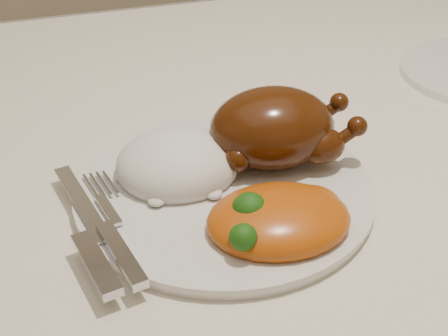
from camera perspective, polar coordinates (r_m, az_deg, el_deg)
name	(u,v)px	position (r m, az deg, el deg)	size (l,w,h in m)	color
dining_table	(223,226)	(0.76, -0.05, -5.37)	(1.60, 0.90, 0.76)	brown
tablecloth	(223,177)	(0.71, -0.06, -0.80)	(1.73, 1.03, 0.18)	silver
dinner_plate	(224,190)	(0.63, 0.00, -1.99)	(0.30, 0.30, 0.01)	silver
roast_chicken	(276,128)	(0.65, 4.77, 3.70)	(0.17, 0.11, 0.08)	#401D06
rice_mound	(178,164)	(0.64, -4.25, 0.33)	(0.14, 0.13, 0.07)	silver
mac_and_cheese	(281,219)	(0.57, 5.24, -4.66)	(0.14, 0.12, 0.05)	#B84F0B
cutlery	(102,239)	(0.56, -11.05, -6.35)	(0.06, 0.20, 0.01)	silver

